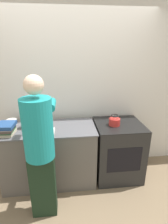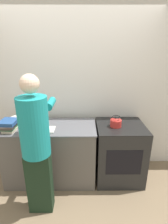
{
  "view_description": "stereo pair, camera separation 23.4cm",
  "coord_description": "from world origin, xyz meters",
  "px_view_note": "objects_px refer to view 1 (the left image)",
  "views": [
    {
      "loc": [
        -0.11,
        -1.98,
        1.93
      ],
      "look_at": [
        0.13,
        0.21,
        1.14
      ],
      "focal_mm": 28.0,
      "sensor_mm": 36.0,
      "label": 1
    },
    {
      "loc": [
        0.12,
        -1.99,
        1.93
      ],
      "look_at": [
        0.13,
        0.21,
        1.14
      ],
      "focal_mm": 28.0,
      "sensor_mm": 36.0,
      "label": 2
    }
  ],
  "objects_px": {
    "knife": "(40,131)",
    "canister_jar": "(26,122)",
    "oven": "(117,150)",
    "kettle": "(115,121)",
    "cutting_board": "(43,132)",
    "person": "(40,146)",
    "bowl_prep": "(12,122)"
  },
  "relations": [
    {
      "from": "knife",
      "to": "bowl_prep",
      "type": "bearing_deg",
      "value": 133.83
    },
    {
      "from": "bowl_prep",
      "to": "kettle",
      "type": "bearing_deg",
      "value": -6.94
    },
    {
      "from": "oven",
      "to": "canister_jar",
      "type": "xyz_separation_m",
      "value": [
        -1.34,
        0.01,
        0.53
      ]
    },
    {
      "from": "person",
      "to": "canister_jar",
      "type": "distance_m",
      "value": 0.66
    },
    {
      "from": "person",
      "to": "cutting_board",
      "type": "xyz_separation_m",
      "value": [
        -0.02,
        0.44,
        -0.03
      ]
    },
    {
      "from": "person",
      "to": "canister_jar",
      "type": "bearing_deg",
      "value": 113.1
    },
    {
      "from": "knife",
      "to": "canister_jar",
      "type": "height_order",
      "value": "canister_jar"
    },
    {
      "from": "oven",
      "to": "cutting_board",
      "type": "relative_size",
      "value": 2.79
    },
    {
      "from": "bowl_prep",
      "to": "canister_jar",
      "type": "xyz_separation_m",
      "value": [
        0.23,
        -0.13,
        0.05
      ]
    },
    {
      "from": "oven",
      "to": "kettle",
      "type": "relative_size",
      "value": 5.46
    },
    {
      "from": "oven",
      "to": "knife",
      "type": "distance_m",
      "value": 1.24
    },
    {
      "from": "kettle",
      "to": "bowl_prep",
      "type": "height_order",
      "value": "kettle"
    },
    {
      "from": "knife",
      "to": "kettle",
      "type": "distance_m",
      "value": 1.06
    },
    {
      "from": "person",
      "to": "bowl_prep",
      "type": "distance_m",
      "value": 0.89
    },
    {
      "from": "knife",
      "to": "bowl_prep",
      "type": "distance_m",
      "value": 0.53
    },
    {
      "from": "oven",
      "to": "kettle",
      "type": "distance_m",
      "value": 0.52
    },
    {
      "from": "kettle",
      "to": "cutting_board",
      "type": "bearing_deg",
      "value": -173.22
    },
    {
      "from": "oven",
      "to": "kettle",
      "type": "height_order",
      "value": "kettle"
    },
    {
      "from": "knife",
      "to": "canister_jar",
      "type": "bearing_deg",
      "value": 129.31
    },
    {
      "from": "oven",
      "to": "kettle",
      "type": "xyz_separation_m",
      "value": [
        -0.09,
        -0.04,
        0.51
      ]
    },
    {
      "from": "oven",
      "to": "canister_jar",
      "type": "height_order",
      "value": "canister_jar"
    },
    {
      "from": "cutting_board",
      "to": "bowl_prep",
      "type": "xyz_separation_m",
      "value": [
        -0.47,
        0.3,
        0.03
      ]
    },
    {
      "from": "cutting_board",
      "to": "bowl_prep",
      "type": "bearing_deg",
      "value": 147.33
    },
    {
      "from": "kettle",
      "to": "knife",
      "type": "bearing_deg",
      "value": -174.0
    },
    {
      "from": "cutting_board",
      "to": "kettle",
      "type": "xyz_separation_m",
      "value": [
        1.02,
        0.12,
        0.06
      ]
    },
    {
      "from": "kettle",
      "to": "canister_jar",
      "type": "height_order",
      "value": "canister_jar"
    },
    {
      "from": "canister_jar",
      "to": "cutting_board",
      "type": "bearing_deg",
      "value": -35.89
    },
    {
      "from": "canister_jar",
      "to": "bowl_prep",
      "type": "bearing_deg",
      "value": 150.86
    },
    {
      "from": "person",
      "to": "kettle",
      "type": "bearing_deg",
      "value": 29.18
    },
    {
      "from": "knife",
      "to": "canister_jar",
      "type": "distance_m",
      "value": 0.27
    },
    {
      "from": "bowl_prep",
      "to": "canister_jar",
      "type": "height_order",
      "value": "canister_jar"
    },
    {
      "from": "oven",
      "to": "bowl_prep",
      "type": "bearing_deg",
      "value": 174.8
    }
  ]
}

